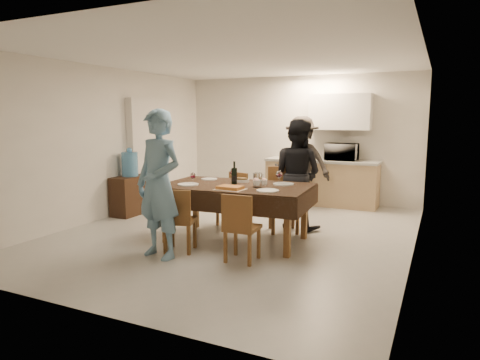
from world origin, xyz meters
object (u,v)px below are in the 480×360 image
object	(u,v)px
water_pitcher	(257,180)
microwave	(342,152)
person_near	(159,184)
dining_table	(236,187)
water_jug	(130,164)
person_far	(297,174)
wine_bottle	(234,173)
savoury_tart	(230,188)
console	(131,195)
person_kitchen	(301,162)

from	to	relation	value
water_pitcher	microwave	bearing A→B (deg)	81.40
person_near	dining_table	bearing A→B (deg)	72.57
microwave	water_jug	bearing A→B (deg)	35.91
person_far	microwave	bearing A→B (deg)	-85.43
wine_bottle	savoury_tart	xyz separation A→B (m)	(0.15, -0.43, -0.14)
water_pitcher	savoury_tart	distance (m)	0.42
savoury_tart	person_near	bearing A→B (deg)	-134.13
microwave	person_far	distance (m)	2.04
water_jug	water_pitcher	world-z (taller)	water_jug
wine_bottle	savoury_tart	size ratio (longest dim) A/B	0.88
dining_table	water_pitcher	size ratio (longest dim) A/B	11.00
wine_bottle	person_far	bearing A→B (deg)	59.04
savoury_tart	person_far	distance (m)	1.50
water_pitcher	savoury_tart	xyz separation A→B (m)	(-0.25, -0.33, -0.07)
dining_table	console	world-z (taller)	dining_table
water_jug	microwave	size ratio (longest dim) A/B	0.72
dining_table	person_far	size ratio (longest dim) A/B	1.24
water_jug	savoury_tart	bearing A→B (deg)	-22.83
dining_table	water_jug	bearing A→B (deg)	160.78
microwave	person_near	bearing A→B (deg)	71.56
console	savoury_tart	size ratio (longest dim) A/B	2.03
person_far	person_near	bearing A→B (deg)	74.59
microwave	person_near	size ratio (longest dim) A/B	0.32
console	microwave	distance (m)	4.10
water_jug	person_near	xyz separation A→B (m)	(1.90, -1.74, 0.01)
water_pitcher	microwave	xyz separation A→B (m)	(0.47, 3.11, 0.17)
water_jug	dining_table	bearing A→B (deg)	-15.80
person_kitchen	console	bearing A→B (deg)	-143.47
person_near	person_far	size ratio (longest dim) A/B	1.08
wine_bottle	person_near	bearing A→B (deg)	-114.44
microwave	person_near	xyz separation A→B (m)	(-1.37, -4.11, -0.15)
console	water_pitcher	size ratio (longest dim) A/B	3.90
wine_bottle	savoury_tart	bearing A→B (deg)	-70.77
console	water_jug	size ratio (longest dim) A/B	1.75
water_jug	person_far	xyz separation A→B (m)	(3.00, 0.36, -0.06)
wine_bottle	water_pitcher	xyz separation A→B (m)	(0.40, -0.10, -0.07)
console	person_far	bearing A→B (deg)	6.80
console	savoury_tart	bearing A→B (deg)	-22.83
dining_table	savoury_tart	size ratio (longest dim) A/B	5.72
wine_bottle	dining_table	bearing A→B (deg)	-45.00
console	person_near	distance (m)	2.64
water_jug	microwave	xyz separation A→B (m)	(3.27, 2.37, 0.16)
console	wine_bottle	distance (m)	2.56
water_jug	person_kitchen	distance (m)	3.22
microwave	person_far	size ratio (longest dim) A/B	0.35
water_pitcher	person_near	bearing A→B (deg)	-131.99
savoury_tart	person_kitchen	distance (m)	2.99
console	water_pitcher	xyz separation A→B (m)	(2.80, -0.74, 0.55)
water_pitcher	person_near	xyz separation A→B (m)	(-0.90, -1.00, 0.02)
savoury_tart	microwave	size ratio (longest dim) A/B	0.62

